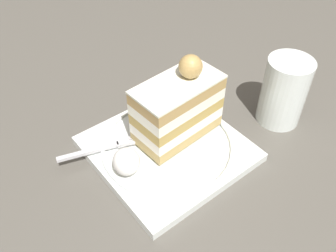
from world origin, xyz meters
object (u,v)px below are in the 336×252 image
at_px(cake_slice, 178,107).
at_px(fork, 107,147).
at_px(drink_glass_near, 283,93).
at_px(dessert_plate, 168,147).
at_px(whipped_cream_dollop, 126,162).

distance_m(cake_slice, fork, 0.11).
height_order(fork, drink_glass_near, drink_glass_near).
bearing_deg(dessert_plate, whipped_cream_dollop, -1.59).
xyz_separation_m(whipped_cream_dollop, drink_glass_near, (-0.23, 0.07, 0.01)).
bearing_deg(fork, cake_slice, 152.39).
relative_size(cake_slice, fork, 1.06).
xyz_separation_m(dessert_plate, whipped_cream_dollop, (0.07, -0.00, 0.03)).
distance_m(whipped_cream_dollop, drink_glass_near, 0.24).
xyz_separation_m(whipped_cream_dollop, fork, (-0.01, -0.05, -0.02)).
bearing_deg(whipped_cream_dollop, cake_slice, -178.30).
bearing_deg(dessert_plate, cake_slice, -168.64).
bearing_deg(drink_glass_near, whipped_cream_dollop, -17.31).
xyz_separation_m(fork, drink_glass_near, (-0.23, 0.12, 0.03)).
bearing_deg(fork, drink_glass_near, 151.86).
bearing_deg(whipped_cream_dollop, dessert_plate, 178.41).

